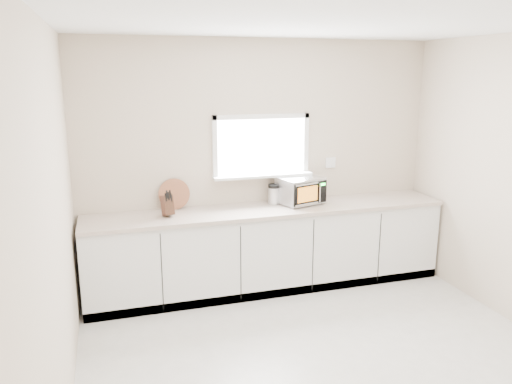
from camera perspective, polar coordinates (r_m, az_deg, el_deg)
name	(u,v)px	position (r m, az deg, el deg)	size (l,w,h in m)	color
ground	(334,371)	(4.31, 8.96, -19.57)	(4.00, 4.00, 0.00)	beige
back_wall	(261,163)	(5.56, 0.56, 3.39)	(4.00, 0.17, 2.70)	beige
cabinets	(269,250)	(5.53, 1.45, -6.60)	(3.92, 0.60, 0.88)	silver
countertop	(269,210)	(5.38, 1.52, -2.03)	(3.92, 0.64, 0.04)	beige
microwave	(301,190)	(5.53, 5.13, 0.22)	(0.54, 0.47, 0.30)	black
knife_block	(167,205)	(5.11, -10.09, -1.45)	(0.13, 0.21, 0.28)	#4C271B
cutting_board	(174,194)	(5.36, -9.33, -0.23)	(0.33, 0.33, 0.02)	#A05B3E
coffee_grinder	(274,194)	(5.52, 2.07, -0.22)	(0.15, 0.15, 0.23)	silver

